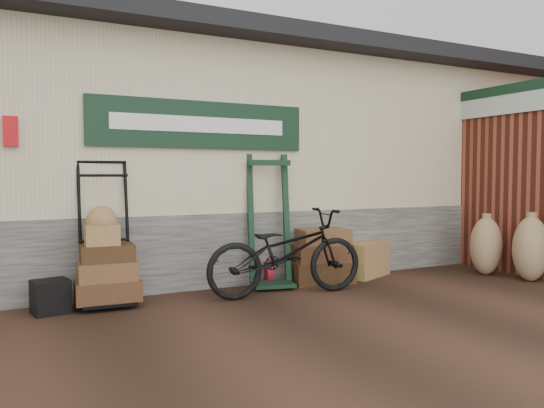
# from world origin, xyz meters

# --- Properties ---
(ground) EXTENTS (80.00, 80.00, 0.00)m
(ground) POSITION_xyz_m (0.00, 0.00, 0.00)
(ground) COLOR black
(ground) RESTS_ON ground
(station_building) EXTENTS (14.40, 4.10, 3.20)m
(station_building) POSITION_xyz_m (-0.01, 2.74, 1.61)
(station_building) COLOR #4C4C47
(station_building) RESTS_ON ground
(brick_outbuilding) EXTENTS (1.71, 4.51, 2.62)m
(brick_outbuilding) POSITION_xyz_m (4.70, 1.19, 1.30)
(brick_outbuilding) COLOR maroon
(brick_outbuilding) RESTS_ON ground
(porter_trolley) EXTENTS (0.80, 0.62, 1.55)m
(porter_trolley) POSITION_xyz_m (-1.43, 0.80, 0.78)
(porter_trolley) COLOR black
(porter_trolley) RESTS_ON ground
(green_barrow) EXTENTS (0.68, 0.61, 1.62)m
(green_barrow) POSITION_xyz_m (0.52, 0.81, 0.81)
(green_barrow) COLOR black
(green_barrow) RESTS_ON ground
(suitcase_stack) EXTENTS (0.85, 0.60, 0.69)m
(suitcase_stack) POSITION_xyz_m (1.20, 0.73, 0.35)
(suitcase_stack) COLOR #331E10
(suitcase_stack) RESTS_ON ground
(wicker_hamper) EXTENTS (0.84, 0.71, 0.46)m
(wicker_hamper) POSITION_xyz_m (1.95, 0.85, 0.23)
(wicker_hamper) COLOR brown
(wicker_hamper) RESTS_ON ground
(black_trunk) EXTENTS (0.38, 0.34, 0.33)m
(black_trunk) POSITION_xyz_m (-1.99, 0.63, 0.17)
(black_trunk) COLOR black
(black_trunk) RESTS_ON ground
(bicycle) EXTENTS (0.81, 1.92, 1.09)m
(bicycle) POSITION_xyz_m (0.46, 0.29, 0.54)
(bicycle) COLOR black
(bicycle) RESTS_ON ground
(burlap_sack_left) EXTENTS (0.62, 0.58, 0.79)m
(burlap_sack_left) POSITION_xyz_m (3.51, 0.16, 0.40)
(burlap_sack_left) COLOR olive
(burlap_sack_left) RESTS_ON ground
(burlap_sack_right) EXTENTS (0.65, 0.61, 0.84)m
(burlap_sack_right) POSITION_xyz_m (3.66, -0.42, 0.42)
(burlap_sack_right) COLOR olive
(burlap_sack_right) RESTS_ON ground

